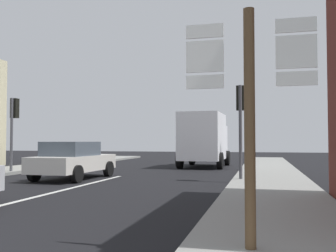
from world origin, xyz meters
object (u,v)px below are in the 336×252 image
Objects in this scene: traffic_light_near_left at (14,118)px; delivery_truck at (204,138)px; route_sign_post at (250,109)px; traffic_light_far_right at (247,123)px; sedan_far at (73,160)px; traffic_light_near_right at (240,111)px.

delivery_truck is at bearing 40.60° from traffic_light_near_left.
route_sign_post is at bearing -79.79° from delivery_truck.
sedan_far is at bearing -133.68° from traffic_light_far_right.
traffic_light_far_right is at bearing -28.67° from delivery_truck.
traffic_light_near_left is at bearing -152.64° from traffic_light_far_right.
route_sign_post is 15.78m from traffic_light_far_right.
traffic_light_near_right reaches higher than delivery_truck.
route_sign_post is at bearing -86.30° from traffic_light_near_right.
sedan_far is 6.77m from traffic_light_near_right.
traffic_light_near_right is (10.27, -1.19, 0.05)m from traffic_light_near_left.
delivery_truck is 17.39m from route_sign_post.
sedan_far is 1.23× the size of traffic_light_near_left.
traffic_light_far_right is (6.50, 6.81, 1.67)m from sedan_far.
traffic_light_far_right is 0.93× the size of traffic_light_near_right.
traffic_light_near_right is (2.48, -7.86, 0.96)m from delivery_truck.
sedan_far is at bearing -21.64° from traffic_light_near_left.
traffic_light_near_right reaches higher than traffic_light_far_right.
traffic_light_near_left is (-10.87, 10.44, 0.65)m from route_sign_post.
delivery_truck is 2.93m from traffic_light_far_right.
route_sign_post reaches higher than sedan_far.
traffic_light_near_right is at bearing 93.70° from route_sign_post.
traffic_light_near_left is at bearing 158.36° from sedan_far.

